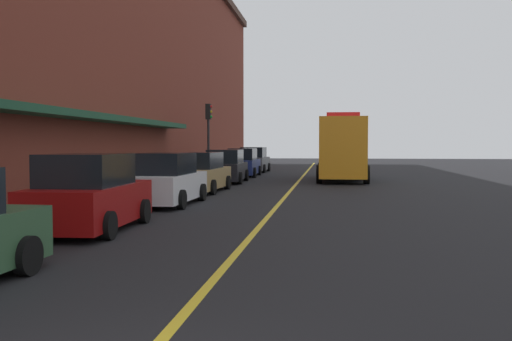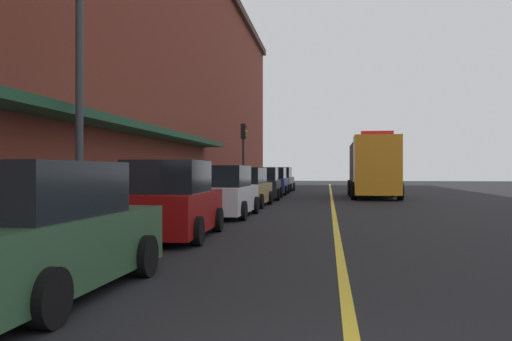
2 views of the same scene
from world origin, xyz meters
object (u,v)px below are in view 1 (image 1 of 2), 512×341
Objects in this scene: parked_car_6 at (254,161)px; parking_meter_0 at (237,158)px; parked_car_3 at (201,173)px; parked_car_1 at (90,195)px; parked_car_4 at (226,167)px; parked_car_5 at (243,163)px; traffic_light_near at (209,126)px; utility_truck at (342,149)px; parking_meter_2 at (220,160)px; parked_car_2 at (165,181)px.

parking_meter_0 is at bearing 67.21° from parked_car_6.
parked_car_1 is at bearing -179.06° from parked_car_3.
parked_car_5 is (0.04, 5.99, 0.01)m from parked_car_4.
traffic_light_near reaches higher than parked_car_6.
utility_truck is 6.26× the size of parking_meter_0.
parked_car_3 is 3.66× the size of parking_meter_2.
parking_meter_2 is at bearing 8.50° from parked_car_3.
parked_car_2 is at bearing -23.53° from utility_truck.
parked_car_2 is 17.45m from parking_meter_2.
parked_car_3 is at bearing -83.04° from parking_meter_2.
utility_truck is at bearing -143.10° from parked_car_6.
traffic_light_near is at bearing -89.66° from parking_meter_0.
parked_car_2 is 23.41m from parked_car_6.
parked_car_3 is 1.16× the size of parked_car_6.
parked_car_6 reaches higher than parking_meter_0.
parking_meter_0 is at bearing 4.16° from parked_car_2.
parking_meter_0 is at bearing 12.40° from parked_car_5.
parked_car_6 is 0.98× the size of traffic_light_near.
parked_car_3 is 1.03× the size of parked_car_5.
parked_car_2 is (0.11, 6.03, -0.03)m from parked_car_1.
parking_meter_0 is 6.67m from parking_meter_2.
parked_car_4 is 3.70× the size of parking_meter_2.
parked_car_6 reaches higher than parked_car_4.
parked_car_5 is at bearing 0.63° from parked_car_2.
parked_car_4 is 6.99m from utility_truck.
parked_car_6 is at bearing 76.73° from parking_meter_2.
parked_car_5 is 1.51m from parking_meter_2.
parked_car_2 is 11.68m from parked_car_4.
parking_meter_0 is at bearing 90.00° from parking_meter_2.
parked_car_3 is at bearing -34.89° from utility_truck.
parked_car_3 is 12.28m from parked_car_5.
utility_truck reaches higher than parking_meter_2.
parking_meter_0 is 10.70m from traffic_light_near.
parking_meter_2 is (-7.81, 3.02, -0.74)m from utility_truck.
parked_car_5 is 1.12× the size of parked_car_6.
parking_meter_0 is at bearing 0.42° from parked_car_1.
utility_truck is (6.33, -3.29, 0.95)m from parked_car_5.
parked_car_6 is (0.07, 29.44, 0.00)m from parked_car_1.
parked_car_6 is at bearing -144.45° from utility_truck.
parked_car_5 is 1.09× the size of traffic_light_near.
parked_car_2 is at bearing 178.14° from parked_car_4.
traffic_light_near reaches higher than parking_meter_2.
parked_car_5 is 5.75m from parked_car_6.
parked_car_3 is 18.73m from parking_meter_0.
traffic_light_near reaches higher than parked_car_4.
parked_car_3 reaches higher than parking_meter_0.
parked_car_2 is 1.06× the size of traffic_light_near.
utility_truck is 1.94× the size of traffic_light_near.
parked_car_4 is (0.08, 17.70, -0.02)m from parked_car_1.
parked_car_6 is (-0.01, 11.74, 0.03)m from parked_car_4.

